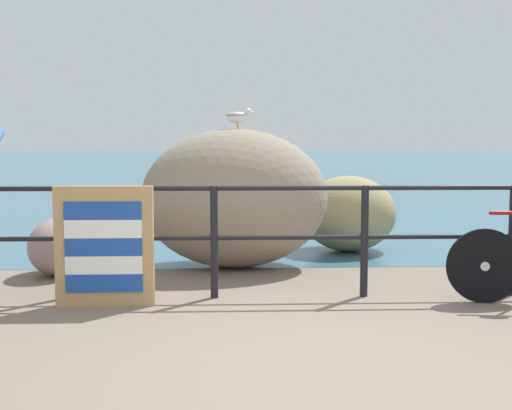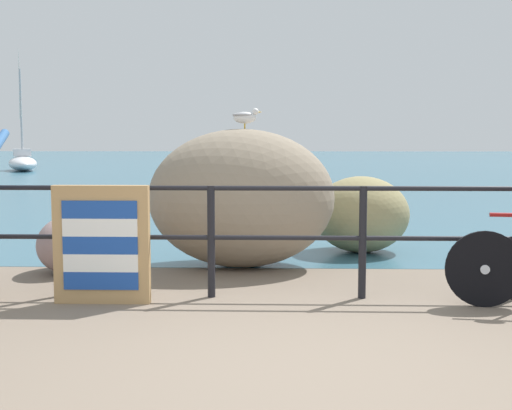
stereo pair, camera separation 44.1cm
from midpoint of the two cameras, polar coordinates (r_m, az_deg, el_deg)
name	(u,v)px [view 2 (the right image)]	position (r m, az deg, el deg)	size (l,w,h in m)	color
ground_plane	(279,182)	(24.03, 2.55, 2.07)	(120.00, 120.00, 0.10)	#756656
sea_surface	(278,159)	(52.21, 2.15, 4.01)	(120.00, 90.00, 0.01)	#38667A
promenade_railing	(287,228)	(5.88, 4.86, -2.06)	(9.66, 0.07, 1.02)	black
folded_deckchair_stack	(102,245)	(5.79, -11.29, -3.44)	(0.84, 0.10, 1.04)	tan
breakwater_boulder_main	(241,198)	(7.31, 0.43, 0.58)	(2.10, 1.41, 1.56)	gray
breakwater_boulder_left	(67,244)	(7.30, -14.59, -3.37)	(0.62, 0.84, 0.61)	gray
breakwater_boulder_right	(361,214)	(8.46, 10.68, -0.81)	(1.23, 1.14, 0.98)	#978B5D
seagull	(245,116)	(7.34, 0.77, 7.78)	(0.34, 0.16, 0.23)	gold
sailboat	(22,156)	(33.78, -19.47, 4.05)	(2.98, 4.55, 6.16)	white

